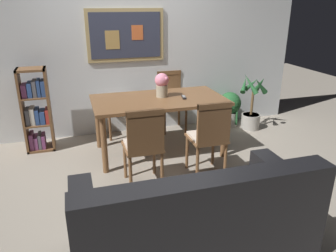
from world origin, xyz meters
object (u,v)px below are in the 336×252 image
(dining_table, at_px, (159,105))
(leather_couch, at_px, (194,223))
(flower_vase, at_px, (162,84))
(tv_remote, at_px, (184,97))
(dining_chair_far_right, at_px, (171,96))
(dining_chair_near_right, at_px, (210,133))
(dining_chair_near_left, at_px, (144,141))
(bookshelf, at_px, (36,111))
(potted_ivy, at_px, (230,108))
(dining_chair_far_left, at_px, (118,100))
(potted_palm, at_px, (251,110))

(dining_table, bearing_deg, leather_couch, -97.38)
(flower_vase, relative_size, tv_remote, 1.91)
(dining_chair_far_right, xyz_separation_m, flower_vase, (-0.34, -0.72, 0.38))
(dining_chair_near_right, xyz_separation_m, dining_chair_near_left, (-0.75, -0.02, 0.00))
(leather_couch, height_order, bookshelf, bookshelf)
(dining_chair_far_right, relative_size, dining_chair_near_left, 1.00)
(dining_chair_near_left, xyz_separation_m, potted_ivy, (1.76, 1.50, -0.25))
(dining_table, xyz_separation_m, tv_remote, (0.31, -0.07, 0.10))
(dining_chair_far_right, bearing_deg, potted_ivy, -6.91)
(leather_couch, bearing_deg, dining_chair_near_right, 61.95)
(dining_chair_near_right, bearing_deg, dining_chair_near_left, -178.34)
(dining_chair_far_left, bearing_deg, bookshelf, -166.48)
(dining_chair_near_left, bearing_deg, dining_chair_far_right, 63.91)
(dining_table, bearing_deg, dining_chair_near_left, -115.18)
(tv_remote, bearing_deg, potted_ivy, 35.18)
(dining_chair_near_left, xyz_separation_m, flower_vase, (0.45, 0.90, 0.38))
(dining_chair_far_right, relative_size, potted_palm, 1.00)
(bookshelf, height_order, tv_remote, bookshelf)
(dining_chair_near_left, relative_size, flower_vase, 2.95)
(dining_chair_far_right, height_order, potted_palm, dining_chair_far_right)
(potted_ivy, bearing_deg, tv_remote, -144.82)
(potted_palm, bearing_deg, dining_chair_far_left, 168.80)
(dining_chair_near_right, distance_m, dining_chair_far_left, 1.79)
(dining_chair_near_left, xyz_separation_m, dining_chair_far_left, (-0.02, 1.64, 0.00))
(dining_chair_far_right, distance_m, tv_remote, 0.89)
(dining_chair_near_right, height_order, dining_chair_far_left, same)
(dining_table, xyz_separation_m, dining_chair_far_left, (-0.41, 0.81, -0.12))
(flower_vase, bearing_deg, bookshelf, 163.58)
(dining_chair_far_right, height_order, dining_chair_near_left, same)
(tv_remote, bearing_deg, dining_chair_near_right, -86.02)
(dining_chair_near_left, distance_m, dining_chair_far_left, 1.64)
(dining_chair_far_right, distance_m, potted_palm, 1.29)
(leather_couch, xyz_separation_m, flower_vase, (0.32, 2.04, 0.60))
(dining_chair_near_right, relative_size, dining_chair_near_left, 1.00)
(dining_chair_far_right, relative_size, flower_vase, 2.95)
(dining_chair_far_left, bearing_deg, dining_table, -63.11)
(potted_ivy, distance_m, tv_remote, 1.37)
(bookshelf, bearing_deg, leather_couch, -63.02)
(dining_chair_far_left, bearing_deg, potted_ivy, -4.40)
(dining_chair_far_left, relative_size, leather_couch, 0.51)
(dining_chair_near_left, distance_m, potted_palm, 2.36)
(dining_chair_near_right, bearing_deg, tv_remote, 93.98)
(dining_chair_near_right, distance_m, dining_chair_near_left, 0.75)
(dining_table, height_order, dining_chair_near_left, dining_chair_near_left)
(dining_chair_far_left, distance_m, potted_palm, 2.08)
(dining_table, bearing_deg, potted_palm, 14.31)
(dining_table, xyz_separation_m, dining_chair_near_right, (0.37, -0.80, -0.12))
(potted_ivy, xyz_separation_m, tv_remote, (-1.06, -0.74, 0.46))
(dining_chair_near_right, relative_size, flower_vase, 2.95)
(dining_table, xyz_separation_m, dining_chair_far_right, (0.40, 0.79, -0.12))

